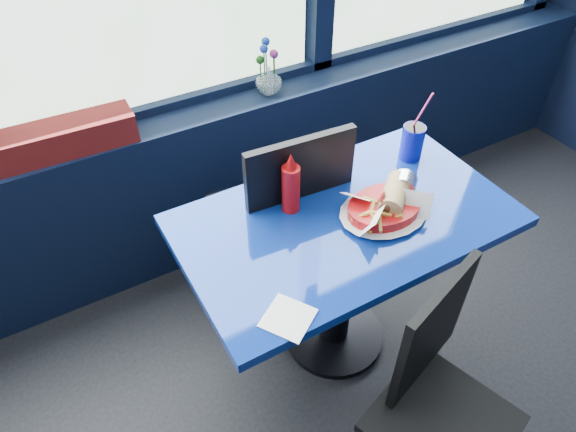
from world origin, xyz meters
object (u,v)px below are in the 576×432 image
(chair_near_front, at_px, (437,389))
(food_basket, at_px, (386,206))
(ketchup_bottle, at_px, (291,186))
(planter_box, at_px, (57,140))
(flower_vase, at_px, (269,77))
(near_table, at_px, (343,251))
(soda_cup, at_px, (412,142))
(chair_near_back, at_px, (282,211))

(chair_near_front, distance_m, food_basket, 0.63)
(chair_near_front, height_order, food_basket, chair_near_front)
(chair_near_front, distance_m, ketchup_bottle, 0.82)
(planter_box, xyz_separation_m, flower_vase, (0.95, 0.01, 0.02))
(near_table, bearing_deg, food_basket, -23.60)
(food_basket, xyz_separation_m, soda_cup, (0.30, 0.22, 0.04))
(near_table, relative_size, chair_near_back, 1.20)
(planter_box, bearing_deg, food_basket, -41.65)
(near_table, xyz_separation_m, planter_box, (-0.81, 0.83, 0.29))
(food_basket, bearing_deg, planter_box, 120.93)
(near_table, height_order, soda_cup, soda_cup)
(chair_near_front, bearing_deg, near_table, 68.52)
(chair_near_back, height_order, soda_cup, soda_cup)
(planter_box, height_order, food_basket, planter_box)
(chair_near_back, relative_size, soda_cup, 3.27)
(planter_box, relative_size, food_basket, 1.74)
(flower_vase, bearing_deg, planter_box, -179.55)
(near_table, distance_m, food_basket, 0.26)
(chair_near_front, bearing_deg, soda_cup, 40.72)
(food_basket, bearing_deg, chair_near_back, 105.39)
(soda_cup, bearing_deg, planter_box, 151.71)
(near_table, bearing_deg, flower_vase, 80.70)
(flower_vase, xyz_separation_m, soda_cup, (0.29, -0.67, -0.05))
(planter_box, bearing_deg, flower_vase, 2.38)
(soda_cup, bearing_deg, near_table, -158.51)
(soda_cup, bearing_deg, chair_near_back, 164.57)
(chair_near_front, xyz_separation_m, soda_cup, (0.47, 0.76, 0.32))
(flower_vase, distance_m, food_basket, 0.90)
(chair_near_back, bearing_deg, chair_near_front, 97.52)
(near_table, height_order, chair_near_back, chair_near_back)
(chair_near_front, distance_m, soda_cup, 0.95)
(soda_cup, bearing_deg, food_basket, -143.25)
(planter_box, bearing_deg, near_table, -44.00)
(chair_near_back, distance_m, flower_vase, 0.65)
(food_basket, bearing_deg, soda_cup, 21.26)
(near_table, height_order, food_basket, food_basket)
(chair_near_front, xyz_separation_m, food_basket, (0.17, 0.54, 0.29))
(flower_vase, bearing_deg, food_basket, -90.64)
(near_table, xyz_separation_m, chair_near_back, (-0.09, 0.31, 0.01))
(flower_vase, height_order, food_basket, flower_vase)
(near_table, bearing_deg, planter_box, 134.07)
(chair_near_back, xyz_separation_m, soda_cup, (0.52, -0.14, 0.25))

